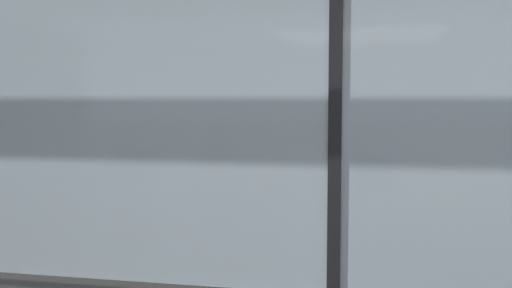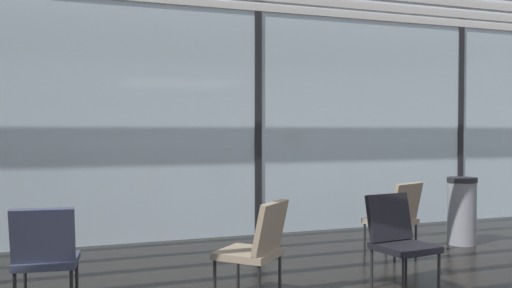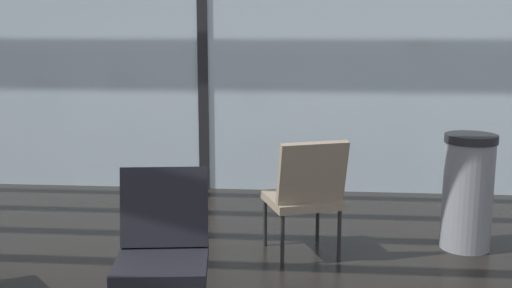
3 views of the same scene
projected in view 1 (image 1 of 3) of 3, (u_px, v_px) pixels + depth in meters
name	position (u px, v px, depth m)	size (l,w,h in m)	color
glass_curtain_wall	(336.00, 91.00, 4.38)	(14.00, 0.08, 3.12)	silver
window_mullion_1	(336.00, 91.00, 4.38)	(0.10, 0.12, 3.12)	black
parked_airplane	(281.00, 54.00, 9.30)	(13.59, 4.44, 4.44)	#B2BCD6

